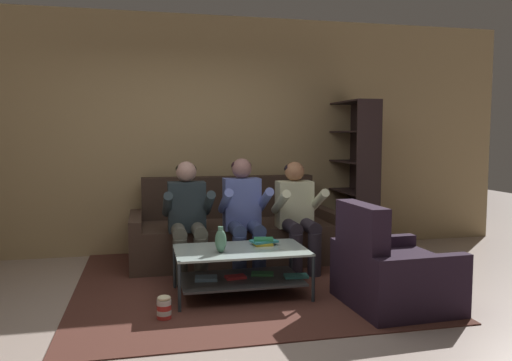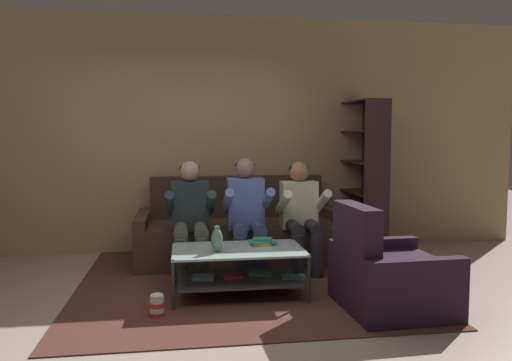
{
  "view_description": "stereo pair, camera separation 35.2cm",
  "coord_description": "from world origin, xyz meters",
  "px_view_note": "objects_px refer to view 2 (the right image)",
  "views": [
    {
      "loc": [
        -0.57,
        -3.76,
        1.44
      ],
      "look_at": [
        0.47,
        0.85,
        1.01
      ],
      "focal_mm": 35.0,
      "sensor_mm": 36.0,
      "label": 1
    },
    {
      "loc": [
        -0.22,
        -3.82,
        1.44
      ],
      "look_at": [
        0.47,
        0.85,
        1.01
      ],
      "focal_mm": 35.0,
      "sensor_mm": 36.0,
      "label": 2
    }
  ],
  "objects_px": {
    "couch": "(240,234)",
    "bookshelf": "(364,194)",
    "person_seated_left": "(190,213)",
    "book_stack": "(262,242)",
    "person_seated_right": "(301,212)",
    "armchair": "(388,277)",
    "person_seated_middle": "(247,211)",
    "popcorn_tub": "(157,305)",
    "coffee_table": "(238,265)",
    "vase": "(217,240)"
  },
  "relations": [
    {
      "from": "person_seated_middle",
      "to": "book_stack",
      "type": "height_order",
      "value": "person_seated_middle"
    },
    {
      "from": "vase",
      "to": "popcorn_tub",
      "type": "relative_size",
      "value": 1.18
    },
    {
      "from": "vase",
      "to": "armchair",
      "type": "height_order",
      "value": "armchair"
    },
    {
      "from": "person_seated_middle",
      "to": "armchair",
      "type": "xyz_separation_m",
      "value": [
        1.01,
        -1.27,
        -0.38
      ]
    },
    {
      "from": "person_seated_left",
      "to": "armchair",
      "type": "xyz_separation_m",
      "value": [
        1.59,
        -1.27,
        -0.37
      ]
    },
    {
      "from": "popcorn_tub",
      "to": "armchair",
      "type": "bearing_deg",
      "value": -3.47
    },
    {
      "from": "person_seated_middle",
      "to": "coffee_table",
      "type": "distance_m",
      "value": 0.82
    },
    {
      "from": "vase",
      "to": "book_stack",
      "type": "relative_size",
      "value": 0.87
    },
    {
      "from": "person_seated_left",
      "to": "vase",
      "type": "xyz_separation_m",
      "value": [
        0.22,
        -0.8,
        -0.11
      ]
    },
    {
      "from": "armchair",
      "to": "vase",
      "type": "bearing_deg",
      "value": 160.91
    },
    {
      "from": "person_seated_right",
      "to": "armchair",
      "type": "xyz_separation_m",
      "value": [
        0.43,
        -1.27,
        -0.36
      ]
    },
    {
      "from": "couch",
      "to": "bookshelf",
      "type": "xyz_separation_m",
      "value": [
        1.57,
        0.2,
        0.41
      ]
    },
    {
      "from": "person_seated_left",
      "to": "bookshelf",
      "type": "height_order",
      "value": "bookshelf"
    },
    {
      "from": "book_stack",
      "to": "couch",
      "type": "bearing_deg",
      "value": 93.36
    },
    {
      "from": "couch",
      "to": "armchair",
      "type": "relative_size",
      "value": 2.54
    },
    {
      "from": "book_stack",
      "to": "person_seated_middle",
      "type": "bearing_deg",
      "value": 96.75
    },
    {
      "from": "person_seated_left",
      "to": "popcorn_tub",
      "type": "bearing_deg",
      "value": -104.04
    },
    {
      "from": "popcorn_tub",
      "to": "couch",
      "type": "bearing_deg",
      "value": 63.56
    },
    {
      "from": "person_seated_middle",
      "to": "bookshelf",
      "type": "xyz_separation_m",
      "value": [
        1.57,
        0.79,
        0.05
      ]
    },
    {
      "from": "person_seated_middle",
      "to": "vase",
      "type": "xyz_separation_m",
      "value": [
        -0.36,
        -0.8,
        -0.13
      ]
    },
    {
      "from": "person_seated_right",
      "to": "armchair",
      "type": "bearing_deg",
      "value": -71.4
    },
    {
      "from": "person_seated_left",
      "to": "popcorn_tub",
      "type": "height_order",
      "value": "person_seated_left"
    },
    {
      "from": "book_stack",
      "to": "armchair",
      "type": "relative_size",
      "value": 0.28
    },
    {
      "from": "book_stack",
      "to": "coffee_table",
      "type": "bearing_deg",
      "value": -152.06
    },
    {
      "from": "bookshelf",
      "to": "popcorn_tub",
      "type": "bearing_deg",
      "value": -141.39
    },
    {
      "from": "person_seated_left",
      "to": "book_stack",
      "type": "distance_m",
      "value": 0.89
    },
    {
      "from": "person_seated_middle",
      "to": "person_seated_right",
      "type": "height_order",
      "value": "person_seated_middle"
    },
    {
      "from": "book_stack",
      "to": "person_seated_right",
      "type": "bearing_deg",
      "value": 48.52
    },
    {
      "from": "couch",
      "to": "book_stack",
      "type": "distance_m",
      "value": 1.18
    },
    {
      "from": "vase",
      "to": "armchair",
      "type": "distance_m",
      "value": 1.47
    },
    {
      "from": "person_seated_middle",
      "to": "coffee_table",
      "type": "bearing_deg",
      "value": -103.25
    },
    {
      "from": "person_seated_left",
      "to": "bookshelf",
      "type": "xyz_separation_m",
      "value": [
        2.15,
        0.79,
        0.07
      ]
    },
    {
      "from": "person_seated_left",
      "to": "popcorn_tub",
      "type": "relative_size",
      "value": 6.07
    },
    {
      "from": "armchair",
      "to": "popcorn_tub",
      "type": "height_order",
      "value": "armchair"
    },
    {
      "from": "popcorn_tub",
      "to": "coffee_table",
      "type": "bearing_deg",
      "value": 32.75
    },
    {
      "from": "person_seated_right",
      "to": "bookshelf",
      "type": "distance_m",
      "value": 1.26
    },
    {
      "from": "couch",
      "to": "popcorn_tub",
      "type": "xyz_separation_m",
      "value": [
        -0.87,
        -1.75,
        -0.2
      ]
    },
    {
      "from": "couch",
      "to": "popcorn_tub",
      "type": "distance_m",
      "value": 1.96
    },
    {
      "from": "coffee_table",
      "to": "armchair",
      "type": "bearing_deg",
      "value": -25.74
    },
    {
      "from": "person_seated_middle",
      "to": "book_stack",
      "type": "xyz_separation_m",
      "value": [
        0.07,
        -0.58,
        -0.2
      ]
    },
    {
      "from": "person_seated_right",
      "to": "bookshelf",
      "type": "relative_size",
      "value": 0.62
    },
    {
      "from": "armchair",
      "to": "coffee_table",
      "type": "bearing_deg",
      "value": 154.26
    },
    {
      "from": "person_seated_right",
      "to": "popcorn_tub",
      "type": "height_order",
      "value": "person_seated_right"
    },
    {
      "from": "person_seated_right",
      "to": "armchair",
      "type": "distance_m",
      "value": 1.39
    },
    {
      "from": "person_seated_left",
      "to": "coffee_table",
      "type": "height_order",
      "value": "person_seated_left"
    },
    {
      "from": "couch",
      "to": "person_seated_right",
      "type": "relative_size",
      "value": 2.02
    },
    {
      "from": "person_seated_left",
      "to": "book_stack",
      "type": "height_order",
      "value": "person_seated_left"
    },
    {
      "from": "armchair",
      "to": "popcorn_tub",
      "type": "xyz_separation_m",
      "value": [
        -1.88,
        0.11,
        -0.18
      ]
    },
    {
      "from": "coffee_table",
      "to": "bookshelf",
      "type": "xyz_separation_m",
      "value": [
        1.73,
        1.49,
        0.43
      ]
    },
    {
      "from": "couch",
      "to": "bookshelf",
      "type": "relative_size",
      "value": 1.26
    }
  ]
}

